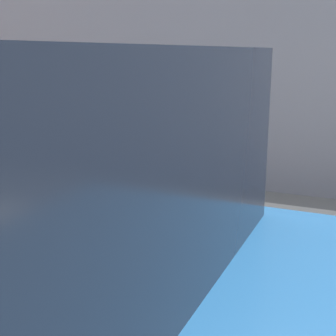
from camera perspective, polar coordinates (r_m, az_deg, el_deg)
The scene contains 2 objects.
sidewalk at distance 4.23m, azimuth 11.69°, elevation -10.91°, with size 24.00×2.80×0.13m.
parking_meter at distance 2.82m, azimuth -0.00°, elevation 2.85°, with size 0.21×0.14×1.59m.
Camera 1 is at (0.71, -1.57, 1.83)m, focal length 50.00 mm.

